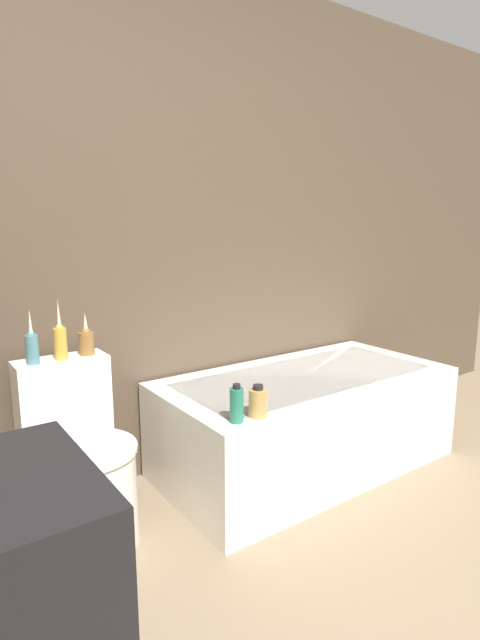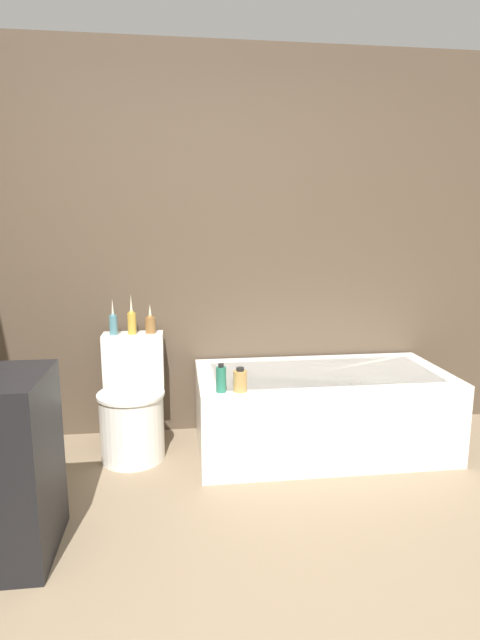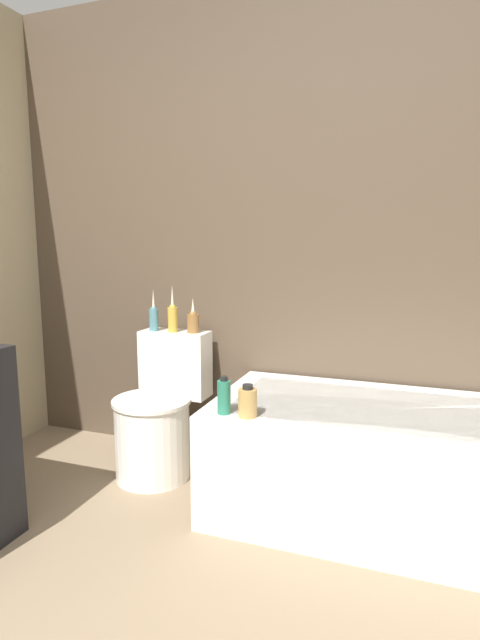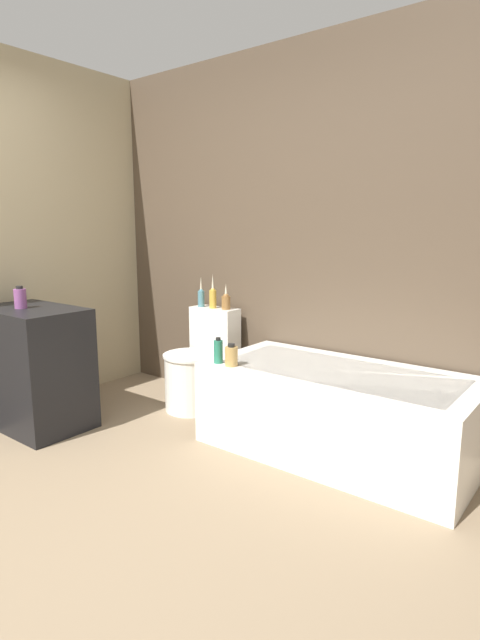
# 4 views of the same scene
# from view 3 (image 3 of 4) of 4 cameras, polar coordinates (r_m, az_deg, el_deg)

# --- Properties ---
(wall_back_tiled) EXTENTS (6.40, 0.06, 2.60)m
(wall_back_tiled) POSITION_cam_3_polar(r_m,az_deg,el_deg) (2.78, 2.88, 10.06)
(wall_back_tiled) COLOR brown
(wall_back_tiled) RESTS_ON ground_plane
(bathtub) EXTENTS (1.60, 0.80, 0.52)m
(bathtub) POSITION_cam_3_polar(r_m,az_deg,el_deg) (2.42, 16.79, -15.43)
(bathtub) COLOR white
(bathtub) RESTS_ON ground
(toilet) EXTENTS (0.41, 0.57, 0.74)m
(toilet) POSITION_cam_3_polar(r_m,az_deg,el_deg) (2.78, -9.24, -10.87)
(toilet) COLOR white
(toilet) RESTS_ON ground
(vase_gold) EXTENTS (0.05, 0.05, 0.24)m
(vase_gold) POSITION_cam_3_polar(r_m,az_deg,el_deg) (2.87, -9.82, 0.33)
(vase_gold) COLOR teal
(vase_gold) RESTS_ON toilet
(vase_silver) EXTENTS (0.05, 0.05, 0.26)m
(vase_silver) POSITION_cam_3_polar(r_m,az_deg,el_deg) (2.81, -7.70, 0.40)
(vase_silver) COLOR gold
(vase_silver) RESTS_ON toilet
(vase_bronze) EXTENTS (0.07, 0.07, 0.19)m
(vase_bronze) POSITION_cam_3_polar(r_m,az_deg,el_deg) (2.78, -5.38, -0.11)
(vase_bronze) COLOR olive
(vase_bronze) RESTS_ON toilet
(shampoo_bottle_tall) EXTENTS (0.06, 0.06, 0.16)m
(shampoo_bottle_tall) POSITION_cam_3_polar(r_m,az_deg,el_deg) (2.15, -1.84, -8.73)
(shampoo_bottle_tall) COLOR #267259
(shampoo_bottle_tall) RESTS_ON bathtub
(shampoo_bottle_short) EXTENTS (0.08, 0.08, 0.14)m
(shampoo_bottle_short) POSITION_cam_3_polar(r_m,az_deg,el_deg) (2.11, 0.88, -9.37)
(shampoo_bottle_short) COLOR tan
(shampoo_bottle_short) RESTS_ON bathtub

